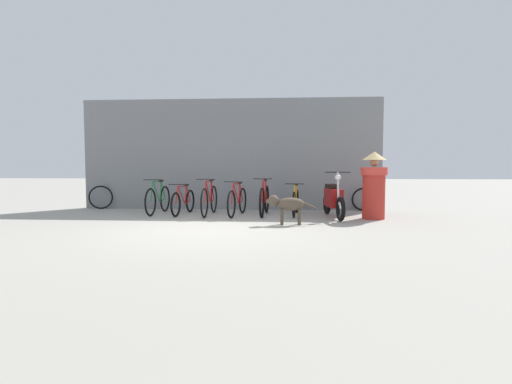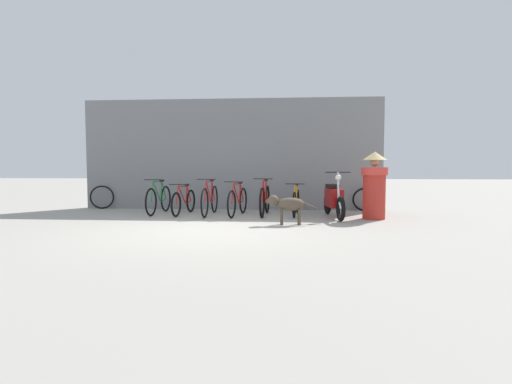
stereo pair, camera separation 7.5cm
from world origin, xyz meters
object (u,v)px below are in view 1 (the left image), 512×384
object	(u,v)px
bicycle_5	(296,202)
spare_tire_right	(363,199)
spare_tire_left	(101,197)
bicycle_4	(264,200)
bicycle_1	(183,202)
stray_dog	(287,204)
bicycle_3	(237,201)
bicycle_0	(158,199)
person_in_robes	(374,185)
bicycle_2	(209,200)
motorcycle	(333,199)

from	to	relation	value
bicycle_5	spare_tire_right	size ratio (longest dim) A/B	2.58
bicycle_5	spare_tire_left	size ratio (longest dim) A/B	2.48
bicycle_4	bicycle_5	world-z (taller)	bicycle_4
bicycle_1	stray_dog	world-z (taller)	bicycle_1
bicycle_3	bicycle_0	bearing A→B (deg)	-87.47
bicycle_3	bicycle_4	xyz separation A→B (m)	(0.67, 0.10, 0.02)
bicycle_1	bicycle_4	xyz separation A→B (m)	(2.05, -0.01, 0.05)
bicycle_1	person_in_robes	bearing A→B (deg)	89.81
bicycle_0	bicycle_1	size ratio (longest dim) A/B	1.05
bicycle_2	bicycle_3	world-z (taller)	bicycle_2
bicycle_4	spare_tire_right	xyz separation A→B (m)	(2.64, 1.12, -0.06)
bicycle_4	stray_dog	bearing A→B (deg)	23.81
bicycle_0	bicycle_3	bearing A→B (deg)	86.89
bicycle_2	motorcycle	world-z (taller)	motorcycle
bicycle_1	person_in_robes	world-z (taller)	person_in_robes
spare_tire_left	stray_dog	bearing A→B (deg)	-26.69
bicycle_3	bicycle_4	world-z (taller)	bicycle_4
bicycle_1	stray_dog	bearing A→B (deg)	65.11
bicycle_0	motorcycle	size ratio (longest dim) A/B	0.91
bicycle_2	bicycle_5	distance (m)	2.16
spare_tire_left	bicycle_0	bearing A→B (deg)	-26.41
stray_dog	spare_tire_left	world-z (taller)	spare_tire_left
bicycle_4	spare_tire_right	bearing A→B (deg)	117.02
bicycle_2	spare_tire_right	size ratio (longest dim) A/B	2.81
spare_tire_left	bicycle_1	bearing A→B (deg)	-22.39
bicycle_4	person_in_robes	bearing A→B (deg)	83.42
stray_dog	spare_tire_left	xyz separation A→B (m)	(-5.28, 2.65, -0.09)
bicycle_0	spare_tire_left	distance (m)	2.22
bicycle_0	spare_tire_left	bearing A→B (deg)	-113.40
motorcycle	bicycle_4	bearing A→B (deg)	-107.55
bicycle_1	bicycle_5	bearing A→B (deg)	97.78
bicycle_3	motorcycle	distance (m)	2.34
bicycle_2	bicycle_3	size ratio (longest dim) A/B	1.07
bicycle_1	bicycle_4	distance (m)	2.05
bicycle_4	bicycle_2	bearing A→B (deg)	-84.17
bicycle_4	person_in_robes	xyz separation A→B (m)	(2.56, -0.48, 0.42)
bicycle_0	stray_dog	world-z (taller)	bicycle_0
bicycle_2	spare_tire_left	size ratio (longest dim) A/B	2.70
person_in_robes	bicycle_4	bearing A→B (deg)	19.35
bicycle_3	person_in_robes	size ratio (longest dim) A/B	1.09
bicycle_5	motorcycle	distance (m)	0.98
bicycle_1	bicycle_2	bearing A→B (deg)	91.56
bicycle_5	spare_tire_left	xyz separation A→B (m)	(-5.50, 1.01, 0.00)
bicycle_4	stray_dog	size ratio (longest dim) A/B	1.61
bicycle_0	stray_dog	bearing A→B (deg)	66.15
bicycle_2	bicycle_5	world-z (taller)	bicycle_2
spare_tire_right	bicycle_2	bearing A→B (deg)	-163.92
bicycle_0	bicycle_2	distance (m)	1.37
bicycle_2	bicycle_4	size ratio (longest dim) A/B	1.06
bicycle_3	spare_tire_right	distance (m)	3.52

